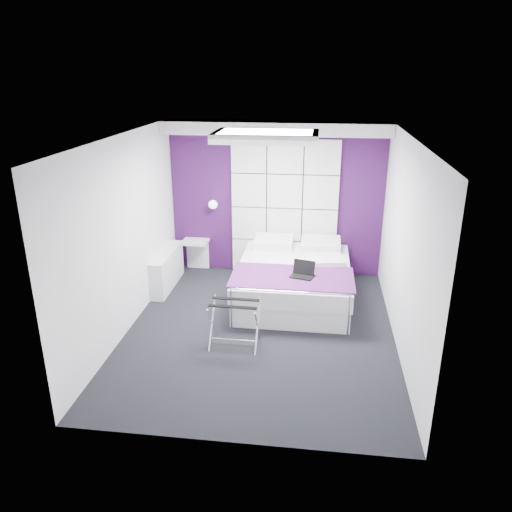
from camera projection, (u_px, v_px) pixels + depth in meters
The scene contains 15 objects.
floor at pixel (260, 331), 6.83m from camera, with size 4.40×4.40×0.00m, color black.
ceiling at pixel (261, 137), 5.91m from camera, with size 4.40×4.40×0.00m, color white.
wall_back at pixel (276, 199), 8.41m from camera, with size 3.60×3.60×0.00m, color white.
wall_left at pixel (125, 235), 6.59m from camera, with size 4.40×4.40×0.00m, color white.
wall_right at pixel (405, 247), 6.16m from camera, with size 4.40×4.40×0.00m, color white.
accent_wall at pixel (276, 199), 8.41m from camera, with size 3.58×0.02×2.58m, color #350E40.
soffit at pixel (276, 128), 7.76m from camera, with size 3.58×0.50×0.20m, color white.
headboard at pixel (284, 208), 8.39m from camera, with size 1.80×0.08×2.30m, color silver, non-canonical shape.
skylight at pixel (266, 136), 6.49m from camera, with size 1.36×0.86×0.12m, color white, non-canonical shape.
wall_lamp at pixel (213, 204), 8.44m from camera, with size 0.15×0.15×0.15m, color white.
radiator at pixel (167, 269), 8.13m from camera, with size 0.22×1.20×0.60m, color white.
bed at pixel (294, 280), 7.69m from camera, with size 1.74×2.11×0.74m.
nightstand at pixel (195, 242), 8.68m from camera, with size 0.44×0.34×0.05m, color white.
luggage_rack at pixel (235, 324), 6.39m from camera, with size 0.61×0.45×0.60m.
laptop at pixel (302, 272), 7.09m from camera, with size 0.31×0.23×0.23m.
Camera 1 is at (0.72, -5.99, 3.36)m, focal length 35.00 mm.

